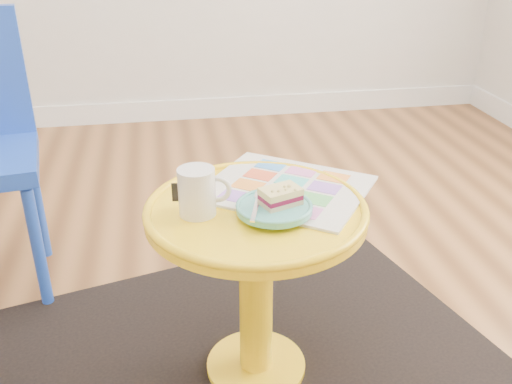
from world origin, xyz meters
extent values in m
plane|color=brown|center=(0.00, 0.00, 0.00)|extent=(4.00, 4.00, 0.00)
cube|color=white|center=(0.00, 1.99, 0.06)|extent=(4.00, 0.02, 0.12)
cube|color=black|center=(0.21, -0.13, 0.00)|extent=(1.54, 1.39, 0.01)
cylinder|color=yellow|center=(0.21, -0.13, 0.01)|extent=(0.26, 0.26, 0.02)
cylinder|color=yellow|center=(0.21, -0.13, 0.24)|extent=(0.08, 0.08, 0.44)
cylinder|color=yellow|center=(0.21, -0.13, 0.48)|extent=(0.52, 0.52, 0.03)
cylinder|color=#1C43B8|center=(-0.38, 0.27, 0.20)|extent=(0.04, 0.04, 0.40)
cylinder|color=#1C43B8|center=(-0.43, 0.57, 0.20)|extent=(0.04, 0.04, 0.40)
cube|color=silver|center=(0.30, -0.04, 0.49)|extent=(0.49, 0.48, 0.01)
cylinder|color=silver|center=(0.08, -0.13, 0.54)|extent=(0.08, 0.08, 0.11)
torus|color=silver|center=(0.12, -0.14, 0.55)|extent=(0.06, 0.02, 0.06)
cylinder|color=#D1B78C|center=(0.08, -0.13, 0.59)|extent=(0.08, 0.08, 0.01)
cylinder|color=#4FA89E|center=(0.24, -0.17, 0.50)|extent=(0.07, 0.07, 0.01)
cylinder|color=#4FA89E|center=(0.24, -0.17, 0.51)|extent=(0.17, 0.17, 0.01)
cube|color=#D3BC8C|center=(0.26, -0.17, 0.52)|extent=(0.10, 0.08, 0.01)
cube|color=maroon|center=(0.26, -0.17, 0.53)|extent=(0.10, 0.08, 0.01)
cube|color=#EADB8C|center=(0.26, -0.17, 0.55)|extent=(0.10, 0.09, 0.02)
cube|color=silver|center=(0.20, -0.19, 0.52)|extent=(0.04, 0.11, 0.00)
cube|color=silver|center=(0.22, -0.12, 0.52)|extent=(0.03, 0.04, 0.00)
camera|label=1|loc=(0.01, -1.28, 1.10)|focal=40.00mm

